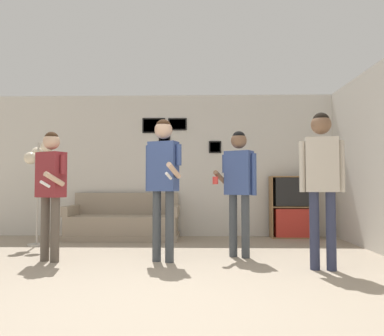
{
  "coord_description": "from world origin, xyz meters",
  "views": [
    {
      "loc": [
        0.42,
        -3.11,
        0.97
      ],
      "look_at": [
        0.29,
        2.01,
        1.2
      ],
      "focal_mm": 35.0,
      "sensor_mm": 36.0,
      "label": 1
    }
  ],
  "objects_px": {
    "floor_lamp": "(38,163)",
    "drinking_cup": "(301,173)",
    "person_watcher_holding_cup": "(239,179)",
    "person_spectator_near_bookshelf": "(322,171)",
    "couch": "(124,223)",
    "person_player_foreground_left": "(51,181)",
    "person_player_foreground_center": "(163,172)",
    "bookshelf": "(293,207)"
  },
  "relations": [
    {
      "from": "person_player_foreground_center",
      "to": "drinking_cup",
      "type": "bearing_deg",
      "value": 43.25
    },
    {
      "from": "couch",
      "to": "floor_lamp",
      "type": "bearing_deg",
      "value": -146.9
    },
    {
      "from": "couch",
      "to": "floor_lamp",
      "type": "height_order",
      "value": "floor_lamp"
    },
    {
      "from": "bookshelf",
      "to": "person_spectator_near_bookshelf",
      "type": "distance_m",
      "value": 2.69
    },
    {
      "from": "person_watcher_holding_cup",
      "to": "bookshelf",
      "type": "bearing_deg",
      "value": 57.75
    },
    {
      "from": "person_watcher_holding_cup",
      "to": "person_spectator_near_bookshelf",
      "type": "bearing_deg",
      "value": -39.8
    },
    {
      "from": "person_player_foreground_left",
      "to": "person_watcher_holding_cup",
      "type": "xyz_separation_m",
      "value": [
        2.43,
        0.34,
        0.04
      ]
    },
    {
      "from": "couch",
      "to": "person_watcher_holding_cup",
      "type": "xyz_separation_m",
      "value": [
        1.91,
        -1.67,
        0.77
      ]
    },
    {
      "from": "person_player_foreground_center",
      "to": "person_watcher_holding_cup",
      "type": "height_order",
      "value": "person_player_foreground_center"
    },
    {
      "from": "person_player_foreground_left",
      "to": "person_watcher_holding_cup",
      "type": "bearing_deg",
      "value": 7.94
    },
    {
      "from": "couch",
      "to": "person_player_foreground_left",
      "type": "xyz_separation_m",
      "value": [
        -0.52,
        -2.01,
        0.74
      ]
    },
    {
      "from": "floor_lamp",
      "to": "person_spectator_near_bookshelf",
      "type": "xyz_separation_m",
      "value": [
        4.02,
        -1.61,
        -0.2
      ]
    },
    {
      "from": "couch",
      "to": "person_player_foreground_left",
      "type": "distance_m",
      "value": 2.2
    },
    {
      "from": "floor_lamp",
      "to": "drinking_cup",
      "type": "distance_m",
      "value": 4.59
    },
    {
      "from": "couch",
      "to": "floor_lamp",
      "type": "xyz_separation_m",
      "value": [
        -1.23,
        -0.8,
        1.05
      ]
    },
    {
      "from": "person_watcher_holding_cup",
      "to": "person_spectator_near_bookshelf",
      "type": "xyz_separation_m",
      "value": [
        0.88,
        -0.73,
        0.08
      ]
    },
    {
      "from": "bookshelf",
      "to": "drinking_cup",
      "type": "height_order",
      "value": "drinking_cup"
    },
    {
      "from": "person_player_foreground_left",
      "to": "person_player_foreground_center",
      "type": "bearing_deg",
      "value": 0.76
    },
    {
      "from": "person_player_foreground_center",
      "to": "drinking_cup",
      "type": "xyz_separation_m",
      "value": [
        2.33,
        2.2,
        0.06
      ]
    },
    {
      "from": "person_player_foreground_left",
      "to": "bookshelf",
      "type": "bearing_deg",
      "value": 31.47
    },
    {
      "from": "person_player_foreground_left",
      "to": "drinking_cup",
      "type": "distance_m",
      "value": 4.38
    },
    {
      "from": "couch",
      "to": "person_watcher_holding_cup",
      "type": "bearing_deg",
      "value": -41.2
    },
    {
      "from": "person_player_foreground_left",
      "to": "person_spectator_near_bookshelf",
      "type": "xyz_separation_m",
      "value": [
        3.31,
        -0.39,
        0.11
      ]
    },
    {
      "from": "floor_lamp",
      "to": "drinking_cup",
      "type": "xyz_separation_m",
      "value": [
        4.48,
        1.0,
        -0.14
      ]
    },
    {
      "from": "person_player_foreground_center",
      "to": "person_spectator_near_bookshelf",
      "type": "bearing_deg",
      "value": -12.43
    },
    {
      "from": "couch",
      "to": "bookshelf",
      "type": "relative_size",
      "value": 1.76
    },
    {
      "from": "person_spectator_near_bookshelf",
      "to": "drinking_cup",
      "type": "bearing_deg",
      "value": 80.01
    },
    {
      "from": "bookshelf",
      "to": "person_player_foreground_center",
      "type": "bearing_deg",
      "value": -134.77
    },
    {
      "from": "floor_lamp",
      "to": "drinking_cup",
      "type": "relative_size",
      "value": 15.48
    },
    {
      "from": "floor_lamp",
      "to": "person_watcher_holding_cup",
      "type": "xyz_separation_m",
      "value": [
        3.14,
        -0.87,
        -0.28
      ]
    },
    {
      "from": "drinking_cup",
      "to": "floor_lamp",
      "type": "bearing_deg",
      "value": -167.38
    },
    {
      "from": "couch",
      "to": "floor_lamp",
      "type": "relative_size",
      "value": 1.18
    },
    {
      "from": "person_player_foreground_left",
      "to": "person_watcher_holding_cup",
      "type": "height_order",
      "value": "person_watcher_holding_cup"
    },
    {
      "from": "person_player_foreground_center",
      "to": "person_spectator_near_bookshelf",
      "type": "distance_m",
      "value": 1.92
    },
    {
      "from": "floor_lamp",
      "to": "person_spectator_near_bookshelf",
      "type": "distance_m",
      "value": 4.33
    },
    {
      "from": "couch",
      "to": "drinking_cup",
      "type": "height_order",
      "value": "drinking_cup"
    },
    {
      "from": "floor_lamp",
      "to": "person_player_foreground_center",
      "type": "distance_m",
      "value": 2.46
    },
    {
      "from": "floor_lamp",
      "to": "person_spectator_near_bookshelf",
      "type": "height_order",
      "value": "person_spectator_near_bookshelf"
    },
    {
      "from": "bookshelf",
      "to": "drinking_cup",
      "type": "distance_m",
      "value": 0.64
    },
    {
      "from": "person_player_foreground_center",
      "to": "person_spectator_near_bookshelf",
      "type": "xyz_separation_m",
      "value": [
        1.87,
        -0.41,
        -0.0
      ]
    },
    {
      "from": "person_player_foreground_center",
      "to": "person_player_foreground_left",
      "type": "bearing_deg",
      "value": -179.24
    },
    {
      "from": "bookshelf",
      "to": "person_spectator_near_bookshelf",
      "type": "height_order",
      "value": "person_spectator_near_bookshelf"
    }
  ]
}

